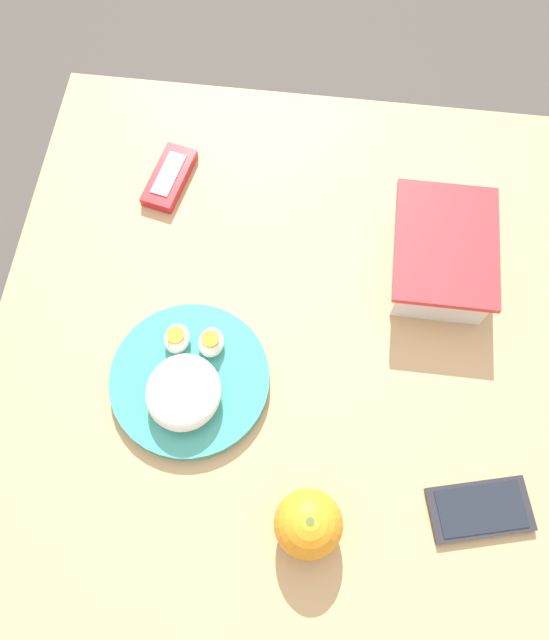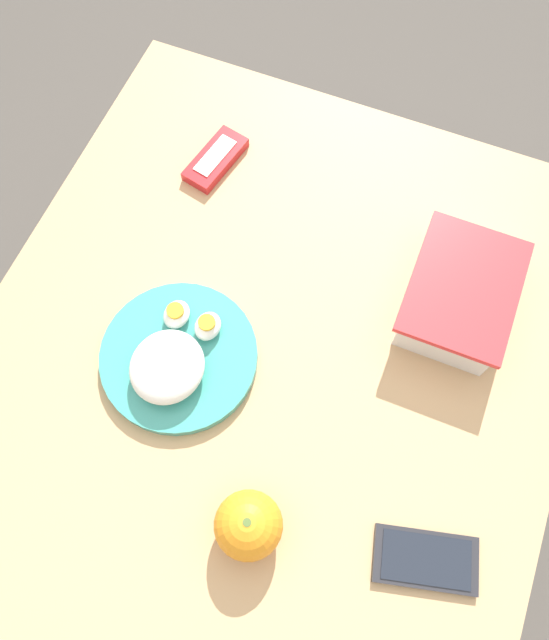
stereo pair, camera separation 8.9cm
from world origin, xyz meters
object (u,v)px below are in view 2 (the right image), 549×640
object	(u,v)px
food_container	(458,297)
cell_phone	(426,560)
candy_bar	(216,159)
orange_fruit	(248,525)
rice_plate	(176,358)

from	to	relation	value
food_container	cell_phone	xyz separation A→B (m)	(0.36, 0.06, -0.03)
candy_bar	cell_phone	xyz separation A→B (m)	(0.46, 0.49, -0.00)
orange_fruit	cell_phone	world-z (taller)	orange_fruit
orange_fruit	candy_bar	bearing A→B (deg)	-151.81
candy_bar	orange_fruit	bearing A→B (deg)	28.19
food_container	candy_bar	size ratio (longest dim) A/B	1.58
rice_plate	cell_phone	world-z (taller)	rice_plate
cell_phone	candy_bar	bearing A→B (deg)	-132.95
food_container	cell_phone	world-z (taller)	food_container
food_container	cell_phone	bearing A→B (deg)	10.14
food_container	candy_bar	bearing A→B (deg)	-103.67
food_container	candy_bar	xyz separation A→B (m)	(-0.10, -0.43, -0.02)
orange_fruit	candy_bar	xyz separation A→B (m)	(-0.51, -0.27, -0.03)
food_container	cell_phone	distance (m)	0.36
rice_plate	cell_phone	size ratio (longest dim) A/B	1.55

